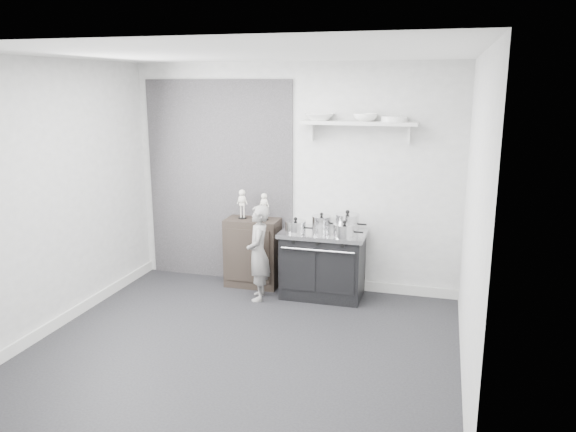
% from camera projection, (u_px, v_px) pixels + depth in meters
% --- Properties ---
extents(ground, '(4.00, 4.00, 0.00)m').
position_uv_depth(ground, '(244.00, 345.00, 5.38)').
color(ground, black).
rests_on(ground, ground).
extents(room_shell, '(4.02, 3.62, 2.71)m').
position_uv_depth(room_shell, '(237.00, 174.00, 5.17)').
color(room_shell, '#B0B0AD').
rests_on(room_shell, ground).
extents(wall_shelf, '(1.30, 0.26, 0.24)m').
position_uv_depth(wall_shelf, '(359.00, 124.00, 6.28)').
color(wall_shelf, silver).
rests_on(wall_shelf, room_shell).
extents(stove, '(0.98, 0.61, 0.79)m').
position_uv_depth(stove, '(323.00, 264.00, 6.56)').
color(stove, black).
rests_on(stove, ground).
extents(side_cabinet, '(0.65, 0.38, 0.85)m').
position_uv_depth(side_cabinet, '(253.00, 252.00, 6.91)').
color(side_cabinet, black).
rests_on(side_cabinet, ground).
extents(child, '(0.36, 0.46, 1.11)m').
position_uv_depth(child, '(258.00, 253.00, 6.43)').
color(child, gray).
rests_on(child, ground).
extents(pot_front_left, '(0.33, 0.24, 0.18)m').
position_uv_depth(pot_front_left, '(296.00, 226.00, 6.43)').
color(pot_front_left, silver).
rests_on(pot_front_left, stove).
extents(pot_back_left, '(0.32, 0.23, 0.19)m').
position_uv_depth(pot_back_left, '(321.00, 222.00, 6.59)').
color(pot_back_left, silver).
rests_on(pot_back_left, stove).
extents(pot_back_right, '(0.36, 0.27, 0.25)m').
position_uv_depth(pot_back_right, '(347.00, 223.00, 6.45)').
color(pot_back_right, silver).
rests_on(pot_back_right, stove).
extents(pot_front_right, '(0.34, 0.25, 0.19)m').
position_uv_depth(pot_front_right, '(344.00, 231.00, 6.22)').
color(pot_front_right, silver).
rests_on(pot_front_right, stove).
extents(skeleton_full, '(0.11, 0.07, 0.41)m').
position_uv_depth(skeleton_full, '(242.00, 202.00, 6.80)').
color(skeleton_full, beige).
rests_on(skeleton_full, side_cabinet).
extents(skeleton_torso, '(0.10, 0.07, 0.37)m').
position_uv_depth(skeleton_torso, '(264.00, 205.00, 6.73)').
color(skeleton_torso, beige).
rests_on(skeleton_torso, side_cabinet).
extents(bowl_large, '(0.33, 0.33, 0.08)m').
position_uv_depth(bowl_large, '(320.00, 117.00, 6.38)').
color(bowl_large, white).
rests_on(bowl_large, wall_shelf).
extents(bowl_small, '(0.27, 0.27, 0.08)m').
position_uv_depth(bowl_small, '(365.00, 117.00, 6.24)').
color(bowl_small, white).
rests_on(bowl_small, wall_shelf).
extents(plate_stack, '(0.29, 0.29, 0.06)m').
position_uv_depth(plate_stack, '(394.00, 119.00, 6.16)').
color(plate_stack, white).
rests_on(plate_stack, wall_shelf).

